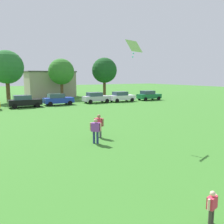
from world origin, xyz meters
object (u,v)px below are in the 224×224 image
object	(u,v)px
parked_car_silver_3	(96,97)
parked_car_white_4	(121,97)
child_kite_flyer	(212,205)
adult_bystander	(99,124)
tree_right	(61,72)
parked_car_green_5	(149,95)
tree_left	(7,67)
tree_far_right	(104,70)
parked_car_blue_2	(58,99)
bystander_near_trees	(96,129)
parked_car_black_1	(24,101)
kite	(134,47)

from	to	relation	value
parked_car_silver_3	parked_car_white_4	distance (m)	4.49
child_kite_flyer	parked_car_white_4	size ratio (longest dim) A/B	0.24
adult_bystander	tree_right	size ratio (longest dim) A/B	0.22
parked_car_green_5	tree_left	world-z (taller)	tree_left
tree_far_right	parked_car_silver_3	bearing A→B (deg)	-124.26
parked_car_blue_2	tree_left	bearing A→B (deg)	126.68
bystander_near_trees	tree_right	xyz separation A→B (m)	(7.29, 30.19, 4.07)
bystander_near_trees	tree_left	distance (m)	29.46
tree_right	tree_far_right	distance (m)	9.15
parked_car_white_4	parked_car_green_5	size ratio (longest dim) A/B	1.00
parked_car_blue_2	tree_far_right	distance (m)	16.39
child_kite_flyer	parked_car_black_1	size ratio (longest dim) A/B	0.24
parked_car_white_4	tree_far_right	distance (m)	11.15
child_kite_flyer	kite	xyz separation A→B (m)	(3.45, 9.10, 5.52)
adult_bystander	tree_far_right	bearing A→B (deg)	-60.41
adult_bystander	parked_car_silver_3	world-z (taller)	parked_car_silver_3
parked_car_white_4	tree_far_right	bearing A→B (deg)	78.77
bystander_near_trees	tree_far_right	distance (m)	34.90
tree_right	parked_car_blue_2	bearing A→B (deg)	-110.87
parked_car_silver_3	tree_left	bearing A→B (deg)	146.58
parked_car_black_1	parked_car_green_5	size ratio (longest dim) A/B	1.00
kite	parked_car_black_1	bearing A→B (deg)	100.25
tree_left	parked_car_blue_2	bearing A→B (deg)	-53.32
bystander_near_trees	tree_right	world-z (taller)	tree_right
parked_car_blue_2	parked_car_silver_3	world-z (taller)	same
kite	parked_car_green_5	xyz separation A→B (m)	(17.29, 20.45, -5.28)
tree_left	tree_far_right	bearing A→B (deg)	4.52
parked_car_silver_3	kite	bearing A→B (deg)	-108.85
kite	parked_car_white_4	xyz separation A→B (m)	(11.66, 20.57, -5.28)
parked_car_black_1	parked_car_white_4	distance (m)	15.42
tree_left	tree_right	world-z (taller)	tree_left
child_kite_flyer	bystander_near_trees	world-z (taller)	bystander_near_trees
parked_car_silver_3	tree_far_right	size ratio (longest dim) A/B	0.54
tree_far_right	adult_bystander	bearing A→B (deg)	-118.07
bystander_near_trees	parked_car_white_4	world-z (taller)	parked_car_white_4
parked_car_black_1	parked_car_blue_2	distance (m)	4.79
adult_bystander	parked_car_blue_2	bearing A→B (deg)	-40.81
parked_car_white_4	tree_left	distance (m)	19.24
tree_far_right	tree_left	bearing A→B (deg)	-175.48
parked_car_blue_2	parked_car_green_5	distance (m)	16.28
parked_car_black_1	tree_far_right	bearing A→B (deg)	29.34
parked_car_black_1	child_kite_flyer	bearing A→B (deg)	-89.41
child_kite_flyer	tree_right	distance (m)	40.42
parked_car_black_1	parked_car_blue_2	bearing A→B (deg)	4.34
kite	tree_far_right	world-z (taller)	tree_far_right
parked_car_blue_2	tree_right	xyz separation A→B (m)	(3.49, 9.14, 4.17)
child_kite_flyer	parked_car_blue_2	distance (m)	30.57
child_kite_flyer	parked_car_blue_2	bearing A→B (deg)	67.58
parked_car_black_1	tree_far_right	size ratio (longest dim) A/B	0.54
kite	parked_car_silver_3	world-z (taller)	kite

